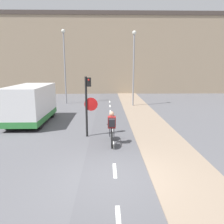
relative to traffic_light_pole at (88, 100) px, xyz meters
name	(u,v)px	position (x,y,z in m)	size (l,w,h in m)	color
ground_plane	(115,178)	(1.21, -4.34, -1.90)	(120.00, 120.00, 0.00)	#5B5B60
bike_lane	(115,178)	(1.21, -4.33, -1.89)	(2.26, 60.00, 0.02)	#56565B
sidewalk_strip	(187,177)	(3.54, -4.34, -1.87)	(2.40, 60.00, 0.05)	gray
building_row_background	(109,55)	(1.21, 20.42, 3.25)	(60.00, 5.20, 10.28)	gray
traffic_light_pole	(88,100)	(0.00, 0.00, 0.00)	(0.67, 0.25, 3.06)	black
street_lamp_far	(64,59)	(-3.03, 10.33, 2.30)	(0.36, 0.36, 6.89)	gray
street_lamp_sidewalk	(134,61)	(3.30, 8.76, 2.12)	(0.36, 0.36, 6.54)	gray
cyclist_near	(112,129)	(1.16, -1.18, -1.17)	(0.46, 1.78, 1.55)	black
van	(31,105)	(-3.86, 2.93, -0.73)	(2.07, 4.67, 2.37)	white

